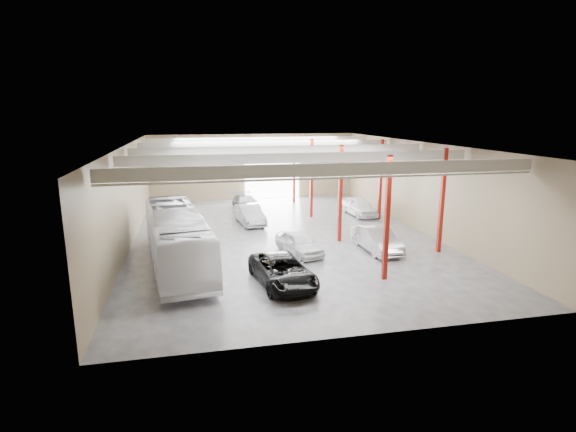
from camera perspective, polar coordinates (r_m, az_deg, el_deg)
name	(u,v)px	position (r m, az deg, el deg)	size (l,w,h in m)	color
depot_shell	(284,171)	(33.73, -0.58, 5.79)	(22.12, 32.12, 7.06)	#3F3F43
coach_bus	(177,238)	(28.02, -13.94, -2.75)	(2.99, 12.78, 3.56)	white
black_sedan	(283,271)	(24.58, -0.70, -6.99)	(2.63, 5.70, 1.58)	black
car_row_a	(299,243)	(29.86, 1.41, -3.45)	(1.77, 4.40, 1.50)	silver
car_row_b	(249,215)	(38.02, -4.93, 0.18)	(1.72, 4.94, 1.63)	#A5A4A9
car_row_c	(246,203)	(43.12, -5.36, 1.62)	(2.13, 5.23, 1.52)	gray
car_right_near	(377,239)	(31.08, 11.22, -2.89)	(1.75, 5.02, 1.65)	#AEAEB3
car_right_far	(359,206)	(41.70, 9.03, 1.22)	(1.94, 4.83, 1.65)	white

